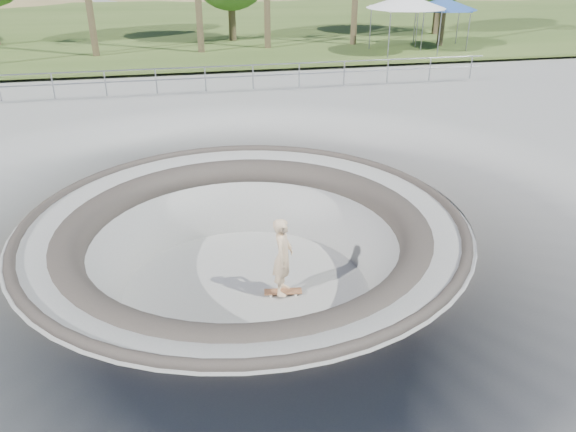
% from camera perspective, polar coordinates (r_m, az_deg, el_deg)
% --- Properties ---
extents(ground, '(180.00, 180.00, 0.00)m').
position_cam_1_polar(ground, '(13.06, -4.47, -0.36)').
color(ground, '#9D9D98').
rests_on(ground, ground).
extents(skate_bowl, '(14.00, 14.00, 4.10)m').
position_cam_1_polar(skate_bowl, '(13.97, -4.21, -7.10)').
color(skate_bowl, '#9D9D98').
rests_on(skate_bowl, ground).
extents(grass_strip, '(180.00, 36.00, 0.12)m').
position_cam_1_polar(grass_strip, '(45.98, -10.41, 18.72)').
color(grass_strip, '#3D5321').
rests_on(grass_strip, ground).
extents(distant_hills, '(103.20, 45.00, 28.60)m').
position_cam_1_polar(distant_hills, '(70.17, -7.51, 15.35)').
color(distant_hills, olive).
rests_on(distant_hills, ground).
extents(safety_railing, '(25.00, 0.06, 1.03)m').
position_cam_1_polar(safety_railing, '(24.21, -8.40, 13.63)').
color(safety_railing, gray).
rests_on(safety_railing, ground).
extents(skateboard, '(0.94, 0.37, 0.09)m').
position_cam_1_polar(skateboard, '(13.71, -0.50, -7.70)').
color(skateboard, '#965B3C').
rests_on(skateboard, ground).
extents(skater, '(0.70, 0.83, 1.95)m').
position_cam_1_polar(skater, '(13.18, -0.52, -4.10)').
color(skater, beige).
rests_on(skater, skateboard).
extents(canopy_white, '(6.01, 6.01, 3.03)m').
position_cam_1_polar(canopy_white, '(32.75, 11.93, 20.56)').
color(canopy_white, gray).
rests_on(canopy_white, ground).
extents(canopy_blue, '(5.22, 5.22, 2.72)m').
position_cam_1_polar(canopy_blue, '(35.02, 15.50, 20.07)').
color(canopy_blue, gray).
rests_on(canopy_blue, ground).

